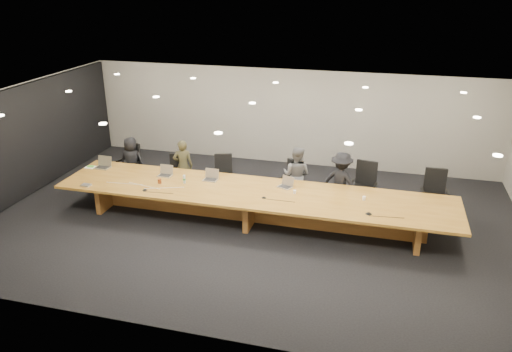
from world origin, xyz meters
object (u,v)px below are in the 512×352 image
(paper_cup_near, at_px, (295,192))
(laptop_c, at_px, (210,175))
(amber_mug, at_px, (160,181))
(person_a, at_px, (132,161))
(chair_far_left, at_px, (128,164))
(laptop_a, at_px, (102,163))
(conference_table, at_px, (253,200))
(person_b, at_px, (183,166))
(water_bottle, at_px, (184,179))
(chair_mid_right, at_px, (291,181))
(mic_right, at_px, (369,213))
(person_c, at_px, (296,175))
(chair_far_right, at_px, (435,195))
(person_d, at_px, (341,181))
(chair_mid_left, at_px, (223,176))
(laptop_b, at_px, (165,171))
(chair_left, at_px, (177,173))
(paper_cup_far, at_px, (364,198))
(chair_right, at_px, (363,186))
(mic_left, at_px, (145,190))
(av_box, at_px, (86,185))
(mic_center, at_px, (264,197))
(laptop_d, at_px, (285,182))

(paper_cup_near, bearing_deg, laptop_c, 173.14)
(amber_mug, bearing_deg, person_a, 136.53)
(chair_far_left, bearing_deg, laptop_a, -88.58)
(conference_table, relative_size, person_b, 6.46)
(laptop_a, height_order, water_bottle, laptop_a)
(chair_mid_right, relative_size, amber_mug, 9.91)
(mic_right, bearing_deg, person_c, 135.88)
(chair_far_right, height_order, person_d, person_d)
(chair_mid_left, height_order, person_d, person_d)
(chair_far_left, xyz_separation_m, water_bottle, (2.12, -1.21, 0.28))
(conference_table, bearing_deg, laptop_b, 171.88)
(laptop_a, bearing_deg, chair_left, 25.63)
(amber_mug, bearing_deg, chair_far_right, 12.32)
(paper_cup_far, bearing_deg, chair_right, 93.85)
(amber_mug, distance_m, paper_cup_near, 3.16)
(person_c, height_order, laptop_b, person_c)
(mic_left, relative_size, mic_right, 0.86)
(chair_far_right, height_order, laptop_c, chair_far_right)
(laptop_b, distance_m, mic_right, 4.95)
(chair_far_right, bearing_deg, av_box, -168.25)
(chair_mid_left, xyz_separation_m, paper_cup_near, (2.04, -1.11, 0.25))
(laptop_a, relative_size, water_bottle, 1.91)
(conference_table, height_order, water_bottle, water_bottle)
(conference_table, xyz_separation_m, paper_cup_far, (2.45, 0.15, 0.27))
(conference_table, distance_m, person_a, 3.89)
(person_b, xyz_separation_m, mic_left, (-0.18, -1.78, 0.07))
(laptop_b, distance_m, water_bottle, 0.69)
(mic_center, bearing_deg, mic_right, -5.50)
(laptop_a, bearing_deg, paper_cup_near, -1.96)
(chair_far_right, bearing_deg, laptop_d, -168.05)
(water_bottle, bearing_deg, chair_far_right, 11.90)
(chair_right, bearing_deg, av_box, -151.78)
(chair_mid_left, xyz_separation_m, water_bottle, (-0.56, -1.18, 0.31))
(person_c, bearing_deg, laptop_d, 94.19)
(chair_far_right, xyz_separation_m, person_b, (-6.18, -0.03, 0.11))
(chair_left, distance_m, laptop_d, 3.13)
(chair_far_right, bearing_deg, person_b, 178.14)
(chair_left, bearing_deg, chair_far_left, 164.22)
(chair_far_left, height_order, amber_mug, chair_far_left)
(person_d, relative_size, amber_mug, 13.56)
(chair_left, bearing_deg, person_a, 163.33)
(chair_mid_left, xyz_separation_m, mic_left, (-1.26, -1.80, 0.23))
(laptop_a, xyz_separation_m, amber_mug, (1.82, -0.54, -0.09))
(laptop_b, height_order, av_box, laptop_b)
(person_c, xyz_separation_m, person_d, (1.10, -0.12, -0.00))
(person_b, distance_m, mic_right, 5.07)
(chair_mid_right, xyz_separation_m, paper_cup_near, (0.31, -1.20, 0.26))
(amber_mug, xyz_separation_m, av_box, (-1.58, -0.57, -0.04))
(person_a, bearing_deg, chair_far_left, 3.28)
(chair_mid_right, bearing_deg, laptop_a, -151.59)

